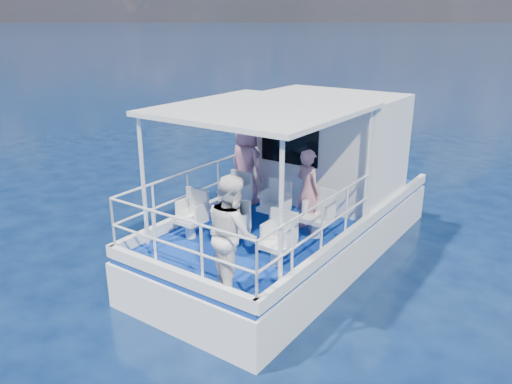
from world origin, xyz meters
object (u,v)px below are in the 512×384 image
passenger_stbd_aft (232,233)px  backpack_center (231,216)px  passenger_port_fwd (246,164)px  panda (229,191)px

passenger_stbd_aft → backpack_center: passenger_stbd_aft is taller
passenger_port_fwd → passenger_stbd_aft: size_ratio=0.99×
passenger_port_fwd → panda: passenger_port_fwd is taller
passenger_stbd_aft → passenger_port_fwd: bearing=-22.4°
passenger_stbd_aft → backpack_center: 1.26m
backpack_center → passenger_port_fwd: bearing=120.0°
passenger_port_fwd → backpack_center: size_ratio=3.58×
passenger_port_fwd → passenger_stbd_aft: 3.54m
backpack_center → panda: panda is taller
passenger_port_fwd → panda: size_ratio=4.19×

